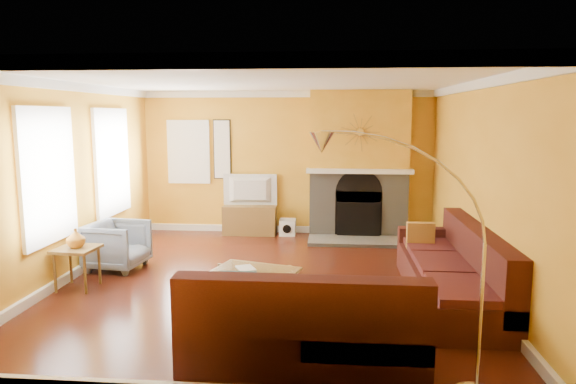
# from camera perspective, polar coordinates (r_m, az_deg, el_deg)

# --- Properties ---
(floor) EXTENTS (5.50, 6.00, 0.02)m
(floor) POSITION_cam_1_polar(r_m,az_deg,el_deg) (7.14, -2.24, -9.92)
(floor) COLOR #582112
(floor) RESTS_ON ground
(ceiling) EXTENTS (5.50, 6.00, 0.02)m
(ceiling) POSITION_cam_1_polar(r_m,az_deg,el_deg) (6.79, -2.37, 12.40)
(ceiling) COLOR white
(ceiling) RESTS_ON ground
(wall_back) EXTENTS (5.50, 0.02, 2.70)m
(wall_back) POSITION_cam_1_polar(r_m,az_deg,el_deg) (9.81, -0.09, 3.27)
(wall_back) COLOR gold
(wall_back) RESTS_ON ground
(wall_front) EXTENTS (5.50, 0.02, 2.70)m
(wall_front) POSITION_cam_1_polar(r_m,az_deg,el_deg) (3.91, -7.86, -4.89)
(wall_front) COLOR gold
(wall_front) RESTS_ON ground
(wall_left) EXTENTS (0.02, 6.00, 2.70)m
(wall_left) POSITION_cam_1_polar(r_m,az_deg,el_deg) (7.69, -23.18, 1.11)
(wall_left) COLOR gold
(wall_left) RESTS_ON ground
(wall_right) EXTENTS (0.02, 6.00, 2.70)m
(wall_right) POSITION_cam_1_polar(r_m,az_deg,el_deg) (7.04, 20.57, 0.64)
(wall_right) COLOR gold
(wall_right) RESTS_ON ground
(baseboard) EXTENTS (5.50, 6.00, 0.12)m
(baseboard) POSITION_cam_1_polar(r_m,az_deg,el_deg) (7.12, -2.24, -9.39)
(baseboard) COLOR white
(baseboard) RESTS_ON floor
(crown_molding) EXTENTS (5.50, 6.00, 0.12)m
(crown_molding) POSITION_cam_1_polar(r_m,az_deg,el_deg) (6.79, -2.37, 11.81)
(crown_molding) COLOR white
(crown_molding) RESTS_ON ceiling
(window_left_near) EXTENTS (0.06, 1.22, 1.72)m
(window_left_near) POSITION_cam_1_polar(r_m,az_deg,el_deg) (8.81, -19.05, 3.18)
(window_left_near) COLOR white
(window_left_near) RESTS_ON wall_left
(window_left_far) EXTENTS (0.06, 1.22, 1.72)m
(window_left_far) POSITION_cam_1_polar(r_m,az_deg,el_deg) (7.13, -25.22, 1.67)
(window_left_far) COLOR white
(window_left_far) RESTS_ON wall_left
(window_back) EXTENTS (0.82, 0.06, 1.22)m
(window_back) POSITION_cam_1_polar(r_m,az_deg,el_deg) (10.09, -10.96, 4.41)
(window_back) COLOR white
(window_back) RESTS_ON wall_back
(wall_art) EXTENTS (0.34, 0.04, 1.14)m
(wall_art) POSITION_cam_1_polar(r_m,az_deg,el_deg) (9.94, -7.34, 4.72)
(wall_art) COLOR white
(wall_art) RESTS_ON wall_back
(fireplace) EXTENTS (1.80, 0.40, 2.70)m
(fireplace) POSITION_cam_1_polar(r_m,az_deg,el_deg) (9.58, 7.88, 3.06)
(fireplace) COLOR gray
(fireplace) RESTS_ON floor
(mantel) EXTENTS (1.92, 0.22, 0.08)m
(mantel) POSITION_cam_1_polar(r_m,az_deg,el_deg) (9.35, 7.94, 2.31)
(mantel) COLOR white
(mantel) RESTS_ON fireplace
(hearth) EXTENTS (1.80, 0.70, 0.06)m
(hearth) POSITION_cam_1_polar(r_m,az_deg,el_deg) (9.26, 7.88, -5.42)
(hearth) COLOR gray
(hearth) RESTS_ON floor
(sunburst) EXTENTS (0.70, 0.04, 0.70)m
(sunburst) POSITION_cam_1_polar(r_m,az_deg,el_deg) (9.31, 8.03, 6.61)
(sunburst) COLOR olive
(sunburst) RESTS_ON fireplace
(rug) EXTENTS (2.40, 1.80, 0.02)m
(rug) POSITION_cam_1_polar(r_m,az_deg,el_deg) (6.53, 0.95, -11.57)
(rug) COLOR beige
(rug) RESTS_ON floor
(sectional_sofa) EXTENTS (3.23, 3.60, 0.90)m
(sectional_sofa) POSITION_cam_1_polar(r_m,az_deg,el_deg) (6.10, 7.40, -8.71)
(sectional_sofa) COLOR #441916
(sectional_sofa) RESTS_ON floor
(coffee_table) EXTENTS (1.24, 1.24, 0.40)m
(coffee_table) POSITION_cam_1_polar(r_m,az_deg,el_deg) (6.23, -4.37, -10.74)
(coffee_table) COLOR white
(coffee_table) RESTS_ON floor
(media_console) EXTENTS (1.00, 0.45, 0.55)m
(media_console) POSITION_cam_1_polar(r_m,az_deg,el_deg) (9.83, -4.24, -3.08)
(media_console) COLOR brown
(media_console) RESTS_ON floor
(tv) EXTENTS (1.03, 0.19, 0.59)m
(tv) POSITION_cam_1_polar(r_m,az_deg,el_deg) (9.73, -4.28, 0.21)
(tv) COLOR black
(tv) RESTS_ON media_console
(subwoofer) EXTENTS (0.30, 0.30, 0.30)m
(subwoofer) POSITION_cam_1_polar(r_m,az_deg,el_deg) (9.73, -0.04, -3.93)
(subwoofer) COLOR white
(subwoofer) RESTS_ON floor
(armchair) EXTENTS (0.86, 0.84, 0.71)m
(armchair) POSITION_cam_1_polar(r_m,az_deg,el_deg) (8.00, -18.43, -5.64)
(armchair) COLOR gray
(armchair) RESTS_ON floor
(side_table) EXTENTS (0.53, 0.53, 0.55)m
(side_table) POSITION_cam_1_polar(r_m,az_deg,el_deg) (7.31, -22.34, -7.81)
(side_table) COLOR brown
(side_table) RESTS_ON floor
(vase) EXTENTS (0.30, 0.30, 0.25)m
(vase) POSITION_cam_1_polar(r_m,az_deg,el_deg) (7.21, -22.52, -4.76)
(vase) COLOR orange
(vase) RESTS_ON side_table
(book) EXTENTS (0.30, 0.33, 0.03)m
(book) POSITION_cam_1_polar(r_m,az_deg,el_deg) (6.28, -5.61, -8.57)
(book) COLOR white
(book) RESTS_ON coffee_table
(arc_lamp) EXTENTS (1.35, 0.36, 2.12)m
(arc_lamp) POSITION_cam_1_polar(r_m,az_deg,el_deg) (4.14, 13.11, -8.43)
(arc_lamp) COLOR silver
(arc_lamp) RESTS_ON floor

